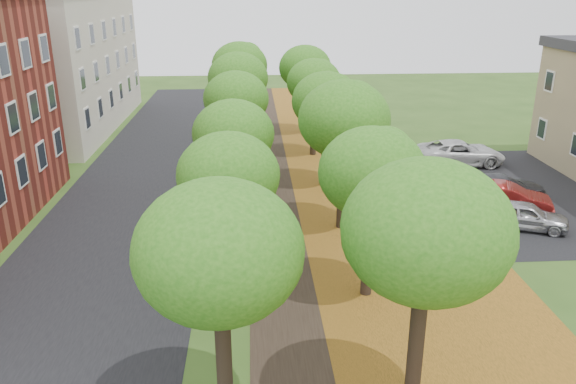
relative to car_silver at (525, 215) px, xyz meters
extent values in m
cube|color=black|center=(-18.50, 3.68, -0.64)|extent=(8.00, 70.00, 0.01)
cube|color=black|center=(-11.00, 3.68, -0.63)|extent=(3.20, 70.00, 0.01)
cube|color=#9C621C|center=(-6.00, 3.68, -0.63)|extent=(7.50, 70.00, 0.01)
cube|color=black|center=(2.50, 4.68, -0.64)|extent=(9.00, 16.00, 0.01)
cylinder|color=black|center=(-13.20, -11.32, 1.11)|extent=(0.40, 0.40, 3.50)
ellipsoid|color=#276715|center=(-13.20, -11.32, 4.05)|extent=(3.66, 3.66, 3.11)
cylinder|color=black|center=(-13.20, -5.32, 1.11)|extent=(0.40, 0.40, 3.50)
ellipsoid|color=#276715|center=(-13.20, -5.32, 4.05)|extent=(3.66, 3.66, 3.11)
cylinder|color=black|center=(-13.20, 0.68, 1.11)|extent=(0.40, 0.40, 3.50)
ellipsoid|color=#276715|center=(-13.20, 0.68, 4.05)|extent=(3.66, 3.66, 3.11)
cylinder|color=black|center=(-13.20, 6.68, 1.11)|extent=(0.40, 0.40, 3.50)
ellipsoid|color=#276715|center=(-13.20, 6.68, 4.05)|extent=(3.66, 3.66, 3.11)
cylinder|color=black|center=(-13.20, 12.68, 1.11)|extent=(0.40, 0.40, 3.50)
ellipsoid|color=#276715|center=(-13.20, 12.68, 4.05)|extent=(3.66, 3.66, 3.11)
cylinder|color=black|center=(-13.20, 18.68, 1.11)|extent=(0.40, 0.40, 3.50)
ellipsoid|color=#276715|center=(-13.20, 18.68, 4.05)|extent=(3.66, 3.66, 3.11)
cylinder|color=black|center=(-8.40, -11.32, 1.11)|extent=(0.40, 0.40, 3.50)
ellipsoid|color=#276715|center=(-8.40, -11.32, 4.05)|extent=(3.66, 3.66, 3.11)
cylinder|color=black|center=(-8.40, -5.32, 1.11)|extent=(0.40, 0.40, 3.50)
ellipsoid|color=#276715|center=(-8.40, -5.32, 4.05)|extent=(3.66, 3.66, 3.11)
cylinder|color=black|center=(-8.40, 0.68, 1.11)|extent=(0.40, 0.40, 3.50)
ellipsoid|color=#276715|center=(-8.40, 0.68, 4.05)|extent=(3.66, 3.66, 3.11)
cylinder|color=black|center=(-8.40, 6.68, 1.11)|extent=(0.40, 0.40, 3.50)
ellipsoid|color=#276715|center=(-8.40, 6.68, 4.05)|extent=(3.66, 3.66, 3.11)
cylinder|color=black|center=(-8.40, 12.68, 1.11)|extent=(0.40, 0.40, 3.50)
ellipsoid|color=#276715|center=(-8.40, 12.68, 4.05)|extent=(3.66, 3.66, 3.11)
cylinder|color=black|center=(-8.40, 18.68, 1.11)|extent=(0.40, 0.40, 3.50)
ellipsoid|color=#276715|center=(-8.40, 18.68, 4.05)|extent=(3.66, 3.66, 3.11)
cube|color=beige|center=(-28.00, 21.68, 4.36)|extent=(10.00, 20.00, 10.00)
imported|color=#B0B0B5|center=(0.00, 0.00, 0.00)|extent=(4.04, 2.79, 1.28)
imported|color=maroon|center=(0.05, 2.07, 0.06)|extent=(4.52, 2.84, 1.41)
imported|color=#303034|center=(0.43, 3.54, 0.05)|extent=(4.98, 2.55, 1.38)
imported|color=silver|center=(0.48, 9.87, 0.12)|extent=(5.51, 2.64, 1.52)
camera|label=1|loc=(-12.38, -22.95, 9.82)|focal=35.00mm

